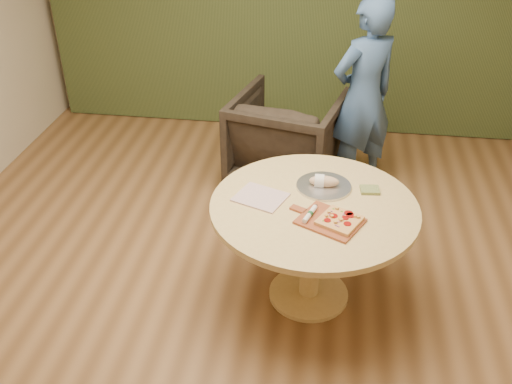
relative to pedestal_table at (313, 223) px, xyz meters
The scene contains 11 objects.
room_shell 0.94m from the pedestal_table, 156.43° to the right, with size 5.04×6.04×2.84m.
pedestal_table is the anchor object (origin of this frame).
pizza_paddle 0.25m from the pedestal_table, 61.86° to the right, with size 0.47×0.41×0.01m.
flatbread_pizza 0.30m from the pedestal_table, 50.22° to the right, with size 0.30×0.30×0.04m.
cutlery_roll 0.23m from the pedestal_table, 97.06° to the right, with size 0.08×0.20×0.03m.
newspaper 0.37m from the pedestal_table, behind, with size 0.30×0.25×0.01m, color white.
serving_tray 0.26m from the pedestal_table, 76.88° to the left, with size 0.36×0.36×0.02m.
bread_roll 0.28m from the pedestal_table, 79.17° to the left, with size 0.19×0.09×0.09m.
green_packet 0.43m from the pedestal_table, 30.54° to the left, with size 0.12×0.10×0.02m, color #57652D.
armchair 1.56m from the pedestal_table, 101.19° to the left, with size 0.89×0.83×0.91m, color black.
person_standing 1.58m from the pedestal_table, 78.41° to the left, with size 0.61×0.40×1.68m, color #395986.
Camera 1 is at (0.52, -2.76, 2.70)m, focal length 40.00 mm.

